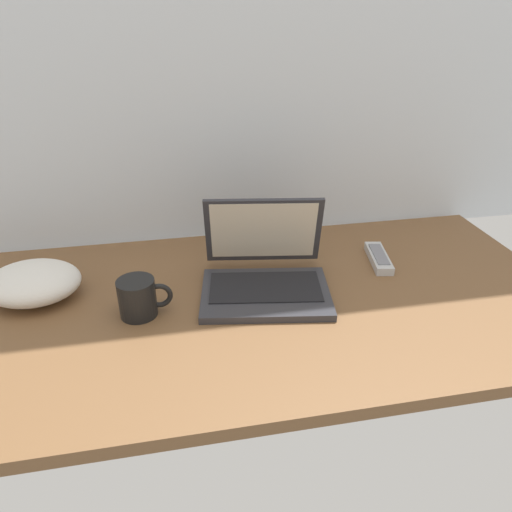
# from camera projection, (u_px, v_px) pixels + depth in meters

# --- Properties ---
(desk) EXTENTS (1.60, 0.76, 0.03)m
(desk) POSITION_uv_depth(u_px,v_px,m) (246.00, 306.00, 1.16)
(desk) COLOR brown
(desk) RESTS_ON ground
(laptop) EXTENTS (0.34, 0.32, 0.21)m
(laptop) POSITION_uv_depth(u_px,v_px,m) (265.00, 271.00, 1.18)
(laptop) COLOR #2D2D33
(laptop) RESTS_ON desk
(coffee_mug) EXTENTS (0.12, 0.09, 0.09)m
(coffee_mug) POSITION_uv_depth(u_px,v_px,m) (139.00, 297.00, 1.08)
(coffee_mug) COLOR black
(coffee_mug) RESTS_ON desk
(remote_control_near) EXTENTS (0.07, 0.17, 0.02)m
(remote_control_near) POSITION_uv_depth(u_px,v_px,m) (379.00, 258.00, 1.32)
(remote_control_near) COLOR #B7B7B7
(remote_control_near) RESTS_ON desk
(cushion) EXTENTS (0.25, 0.23, 0.08)m
(cushion) POSITION_uv_depth(u_px,v_px,m) (33.00, 283.00, 1.14)
(cushion) COLOR silver
(cushion) RESTS_ON desk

